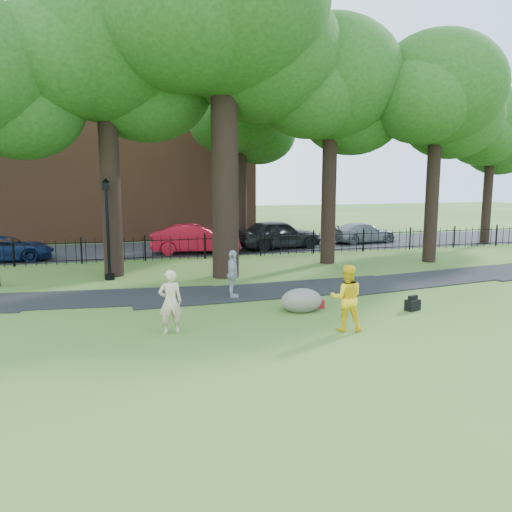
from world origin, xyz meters
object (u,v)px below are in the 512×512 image
object	(u,v)px
man	(347,298)
lamppost	(108,230)
red_sedan	(196,239)
big_tree	(226,22)
boulder	(301,299)
woman	(170,302)

from	to	relation	value
man	lamppost	world-z (taller)	lamppost
man	red_sedan	distance (m)	15.23
big_tree	lamppost	size ratio (longest dim) A/B	3.51
man	big_tree	bearing A→B (deg)	-62.30
red_sedan	boulder	bearing A→B (deg)	-164.87
big_tree	boulder	distance (m)	11.54
big_tree	woman	world-z (taller)	big_tree
man	boulder	world-z (taller)	man
boulder	big_tree	bearing A→B (deg)	98.92
lamppost	red_sedan	bearing A→B (deg)	59.25
boulder	man	bearing A→B (deg)	-78.77
boulder	red_sedan	bearing A→B (deg)	95.53
big_tree	man	size ratio (longest dim) A/B	7.98
woman	red_sedan	distance (m)	14.39
man	lamppost	size ratio (longest dim) A/B	0.44
woman	boulder	distance (m)	4.34
big_tree	lamppost	xyz separation A→B (m)	(-4.81, 0.59, -8.13)
big_tree	red_sedan	bearing A→B (deg)	92.47
boulder	woman	bearing A→B (deg)	-164.31
big_tree	red_sedan	world-z (taller)	big_tree
boulder	lamppost	size ratio (longest dim) A/B	0.32
big_tree	lamppost	distance (m)	9.47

